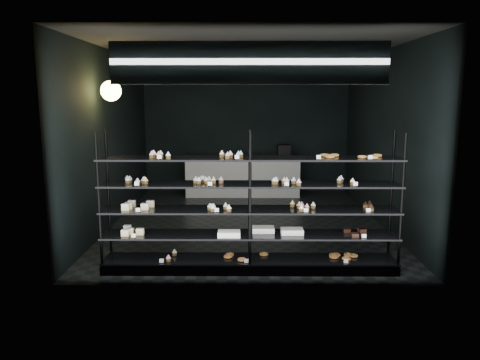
{
  "coord_description": "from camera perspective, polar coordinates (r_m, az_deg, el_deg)",
  "views": [
    {
      "loc": [
        -0.08,
        -8.6,
        2.35
      ],
      "look_at": [
        -0.12,
        -1.9,
        1.16
      ],
      "focal_mm": 35.0,
      "sensor_mm": 36.0,
      "label": 1
    }
  ],
  "objects": [
    {
      "name": "signage",
      "position": [
        5.68,
        1.16,
        14.09
      ],
      "size": [
        3.3,
        0.05,
        0.5
      ],
      "color": "#0B1C3B",
      "rests_on": "room"
    },
    {
      "name": "display_shelf",
      "position": [
        6.38,
        1.04,
        -5.58
      ],
      "size": [
        4.0,
        0.5,
        1.91
      ],
      "color": "black",
      "rests_on": "room"
    },
    {
      "name": "service_counter",
      "position": [
        11.25,
        0.4,
        0.62
      ],
      "size": [
        2.8,
        0.65,
        1.23
      ],
      "color": "beige",
      "rests_on": "room"
    },
    {
      "name": "room",
      "position": [
        8.63,
        0.86,
        5.08
      ],
      "size": [
        5.01,
        6.01,
        3.2
      ],
      "color": "black",
      "rests_on": "ground"
    },
    {
      "name": "pendant_lamp",
      "position": [
        7.92,
        -15.47,
        10.44
      ],
      "size": [
        0.32,
        0.32,
        0.89
      ],
      "color": "black",
      "rests_on": "room"
    }
  ]
}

